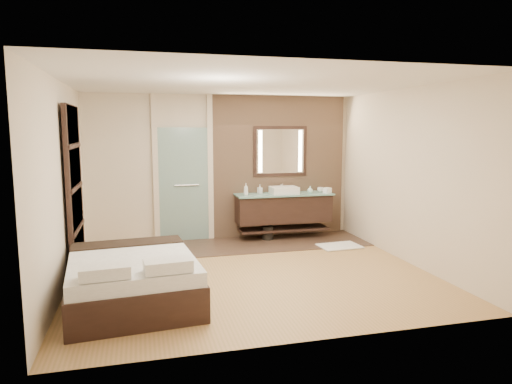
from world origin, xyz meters
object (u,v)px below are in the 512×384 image
object	(u,v)px
vanity	(284,208)
waste_bin	(268,233)
mirror_unit	(280,151)
bed	(133,279)

from	to	relation	value
vanity	waste_bin	distance (m)	0.56
mirror_unit	waste_bin	xyz separation A→B (m)	(-0.33, -0.31, -1.52)
vanity	waste_bin	bearing A→B (deg)	-168.41
mirror_unit	bed	size ratio (longest dim) A/B	0.54
vanity	waste_bin	world-z (taller)	vanity
bed	waste_bin	bearing A→B (deg)	42.08
waste_bin	bed	bearing A→B (deg)	-132.62
vanity	bed	xyz separation A→B (m)	(-2.75, -2.70, -0.29)
mirror_unit	waste_bin	size ratio (longest dim) A/B	4.01
vanity	bed	distance (m)	3.86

